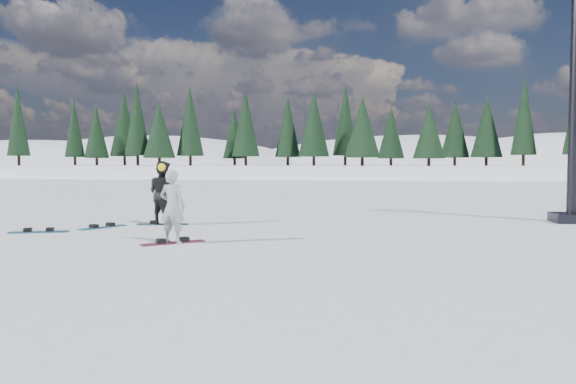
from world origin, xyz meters
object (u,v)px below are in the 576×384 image
object	(u,v)px
lift_tower	(574,123)
snowboard_loose_c	(39,232)
snowboarder_man	(163,193)
snowboarder_woman	(172,206)
snowboard_loose_a	(102,227)

from	to	relation	value
lift_tower	snowboard_loose_c	size ratio (longest dim) A/B	5.09
snowboarder_man	snowboard_loose_c	bearing A→B (deg)	63.02
snowboarder_woman	snowboard_loose_a	bearing A→B (deg)	-31.04
snowboarder_man	snowboard_loose_a	distance (m)	2.00
snowboard_loose_a	snowboard_loose_c	size ratio (longest dim) A/B	1.00
snowboard_loose_a	snowboarder_man	bearing A→B (deg)	-26.47
snowboard_loose_a	snowboard_loose_c	world-z (taller)	same
snowboarder_woman	snowboard_loose_a	distance (m)	4.17
lift_tower	snowboard_loose_c	bearing A→B (deg)	-161.16
snowboarder_man	snowboard_loose_a	world-z (taller)	snowboarder_man
lift_tower	snowboard_loose_c	distance (m)	16.06
snowboard_loose_c	lift_tower	bearing A→B (deg)	-1.63
snowboard_loose_a	lift_tower	bearing A→B (deg)	-48.69
snowboarder_man	snowboard_loose_a	size ratio (longest dim) A/B	1.28
lift_tower	snowboarder_man	xyz separation A→B (m)	(-12.40, -2.64, -2.15)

